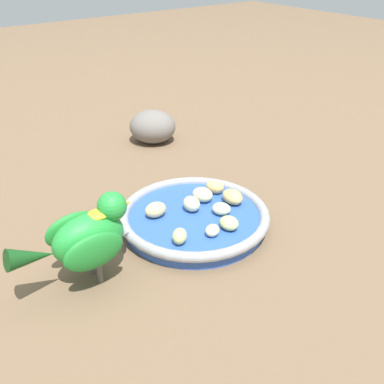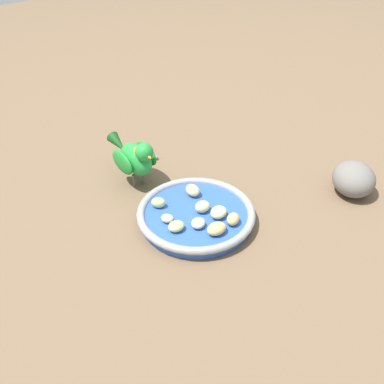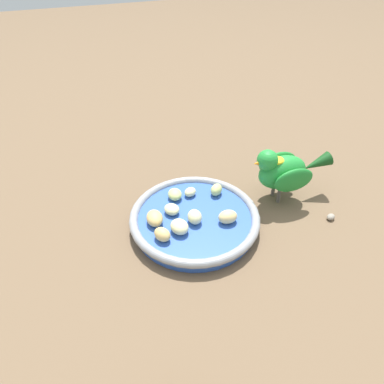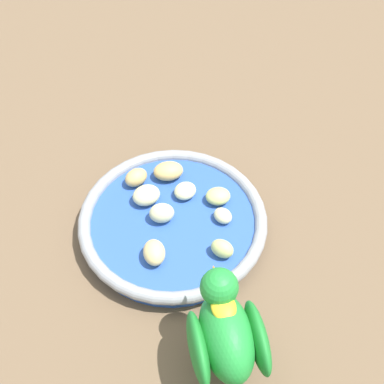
% 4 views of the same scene
% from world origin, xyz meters
% --- Properties ---
extents(ground_plane, '(4.00, 4.00, 0.00)m').
position_xyz_m(ground_plane, '(0.00, 0.00, 0.00)').
color(ground_plane, brown).
extents(feeding_bowl, '(0.24, 0.24, 0.03)m').
position_xyz_m(feeding_bowl, '(-0.03, 0.01, 0.02)').
color(feeding_bowl, '#2D56B7').
rests_on(feeding_bowl, ground_plane).
extents(apple_piece_0, '(0.04, 0.04, 0.02)m').
position_xyz_m(apple_piece_0, '(0.01, -0.01, 0.03)').
color(apple_piece_0, beige).
rests_on(apple_piece_0, feeding_bowl).
extents(apple_piece_1, '(0.03, 0.03, 0.02)m').
position_xyz_m(apple_piece_1, '(-0.04, -0.05, 0.03)').
color(apple_piece_1, beige).
rests_on(apple_piece_1, feeding_bowl).
extents(apple_piece_2, '(0.03, 0.03, 0.02)m').
position_xyz_m(apple_piece_2, '(-0.02, 0.02, 0.03)').
color(apple_piece_2, beige).
rests_on(apple_piece_2, feeding_bowl).
extents(apple_piece_3, '(0.04, 0.03, 0.02)m').
position_xyz_m(apple_piece_3, '(-0.08, 0.04, 0.03)').
color(apple_piece_3, '#E5C67F').
rests_on(apple_piece_3, feeding_bowl).
extents(apple_piece_4, '(0.04, 0.04, 0.02)m').
position_xyz_m(apple_piece_4, '(0.04, 0.04, 0.03)').
color(apple_piece_4, tan).
rests_on(apple_piece_4, feeding_bowl).
extents(apple_piece_5, '(0.04, 0.04, 0.02)m').
position_xyz_m(apple_piece_5, '(0.01, 0.04, 0.03)').
color(apple_piece_5, beige).
rests_on(apple_piece_5, feeding_bowl).
extents(apple_piece_6, '(0.03, 0.03, 0.02)m').
position_xyz_m(apple_piece_6, '(-0.01, -0.05, 0.03)').
color(apple_piece_6, '#C6D17A').
rests_on(apple_piece_6, feeding_bowl).
extents(apple_piece_7, '(0.03, 0.04, 0.02)m').
position_xyz_m(apple_piece_7, '(-0.09, -0.04, 0.03)').
color(apple_piece_7, '#C6D17A').
rests_on(apple_piece_7, feeding_bowl).
extents(apple_piece_8, '(0.03, 0.04, 0.02)m').
position_xyz_m(apple_piece_8, '(0.04, 0.00, 0.03)').
color(apple_piece_8, tan).
rests_on(apple_piece_8, feeding_bowl).
extents(parrot, '(0.17, 0.08, 0.12)m').
position_xyz_m(parrot, '(-0.22, -0.01, 0.07)').
color(parrot, '#59544C').
rests_on(parrot, ground_plane).
extents(rock_large, '(0.14, 0.14, 0.07)m').
position_xyz_m(rock_large, '(0.11, 0.34, 0.04)').
color(rock_large, slate).
rests_on(rock_large, ground_plane).
extents(pebble_0, '(0.02, 0.02, 0.01)m').
position_xyz_m(pebble_0, '(-0.28, 0.08, 0.01)').
color(pebble_0, gray).
rests_on(pebble_0, ground_plane).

